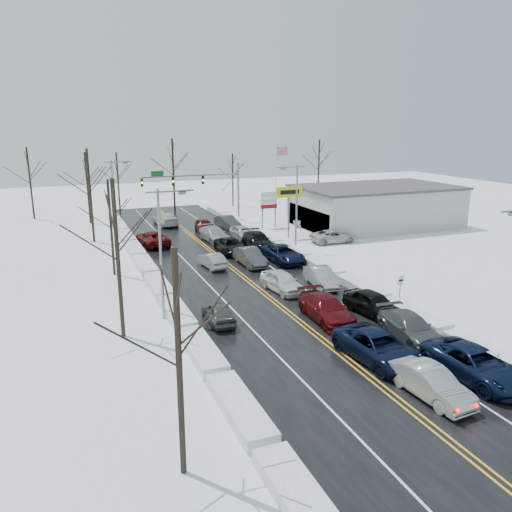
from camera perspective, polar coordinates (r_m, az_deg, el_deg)
name	(u,v)px	position (r m, az deg, el deg)	size (l,w,h in m)	color
ground	(256,287)	(41.32, 0.04, -3.58)	(160.00, 160.00, 0.00)	white
road_surface	(248,280)	(43.09, -0.95, -2.79)	(14.00, 84.00, 0.01)	black
snow_bank_left	(160,291)	(41.16, -10.91, -3.94)	(1.52, 72.00, 0.64)	white
snow_bank_right	(325,271)	(46.21, 7.90, -1.72)	(1.52, 72.00, 0.64)	white
traffic_signal_mast	(203,183)	(67.29, -6.13, 8.31)	(13.28, 0.39, 8.00)	slate
tires_plus_sign	(289,196)	(58.62, 3.82, 6.91)	(3.20, 0.34, 6.00)	slate
used_vehicles_sign	(269,202)	(64.28, 1.49, 6.14)	(2.20, 0.22, 4.65)	slate
speed_limit_sign	(400,285)	(38.13, 16.17, -3.21)	(0.55, 0.09, 2.35)	slate
flagpole	(277,175)	(73.09, 2.42, 9.25)	(1.87, 1.20, 10.00)	silver
dealership_building	(375,206)	(67.45, 13.49, 5.58)	(20.40, 12.40, 5.30)	#B3B3AE
streetlight_ne	(295,201)	(52.29, 4.46, 6.28)	(3.20, 0.25, 9.00)	slate
streetlight_sw	(163,244)	(33.90, -10.55, 1.36)	(3.20, 0.25, 9.00)	slate
streetlight_nw	(115,192)	(61.22, -15.80, 7.03)	(3.20, 0.25, 9.00)	slate
tree_left_a	(177,321)	(18.10, -8.99, -7.37)	(3.60, 3.60, 9.00)	#2D231C
tree_left_b	(116,229)	(31.16, -15.74, 3.03)	(4.00, 4.00, 10.00)	#2D231C
tree_left_c	(110,209)	(45.16, -16.38, 5.17)	(3.40, 3.40, 8.50)	#2D231C
tree_left_d	(89,177)	(58.78, -18.56, 8.51)	(4.20, 4.20, 10.50)	#2D231C
tree_left_e	(86,174)	(70.80, -18.82, 8.87)	(3.80, 3.80, 9.50)	#2D231C
tree_far_a	(29,169)	(76.73, -24.54, 9.00)	(4.00, 4.00, 10.00)	#2D231C
tree_far_b	(117,171)	(78.17, -15.56, 9.36)	(3.60, 3.60, 9.00)	#2D231C
tree_far_c	(173,161)	(77.38, -9.48, 10.68)	(4.40, 4.40, 11.00)	#2D231C
tree_far_d	(233,170)	(81.66, -2.69, 9.84)	(3.40, 3.40, 8.50)	#2D231C
tree_far_e	(319,158)	(88.50, 7.21, 11.04)	(4.20, 4.20, 10.50)	#2D231C
queued_car_1	(430,397)	(27.04, 19.23, -14.97)	(1.63, 4.66, 1.54)	#AAADB2
queued_car_2	(378,361)	(29.91, 13.72, -11.53)	(2.76, 5.98, 1.66)	black
queued_car_3	(326,320)	(35.01, 7.98, -7.22)	(2.31, 5.68, 1.65)	#4E0A0F
queued_car_4	(282,291)	(40.41, 3.01, -4.04)	(1.93, 4.81, 1.64)	silver
queued_car_5	(250,265)	(47.66, -0.68, -1.05)	(1.73, 4.97, 1.64)	#3D3F42
queued_car_6	(230,253)	(52.41, -2.94, 0.40)	(2.48, 5.39, 1.50)	black
queued_car_7	(214,241)	(57.65, -4.79, 1.71)	(2.28, 5.62, 1.63)	#94969B
queued_car_8	(205,233)	(62.22, -5.88, 2.66)	(2.00, 4.98, 1.70)	#440909
queued_car_10	(474,378)	(29.62, 23.65, -12.69)	(2.77, 6.01, 1.67)	black
queued_car_11	(409,339)	(33.20, 17.10, -9.03)	(2.20, 5.40, 1.57)	#45484B
queued_car_12	(373,315)	(36.47, 13.18, -6.56)	(2.01, 5.00, 1.70)	black
queued_car_13	(321,286)	(42.03, 7.43, -3.39)	(1.64, 4.71, 1.55)	#989B9F
queued_car_14	(283,262)	(48.95, 3.09, -0.65)	(2.68, 5.80, 1.61)	black
queued_car_15	(258,248)	(54.30, 0.20, 0.94)	(2.37, 5.83, 1.69)	black
queued_car_16	(242,239)	(58.51, -1.58, 1.95)	(1.86, 4.62, 1.57)	#BBBBBD
queued_car_17	(227,228)	(64.62, -3.28, 3.17)	(1.71, 4.89, 1.61)	#3B3D3F
oncoming_car_0	(212,267)	(47.13, -5.03, -1.30)	(1.46, 4.19, 1.38)	#97999E
oncoming_car_1	(153,245)	(56.62, -11.67, 1.21)	(2.72, 5.90, 1.64)	#550B0B
oncoming_car_2	(166,225)	(67.65, -10.26, 3.49)	(2.38, 5.85, 1.70)	silver
oncoming_car_3	(219,322)	(34.37, -4.29, -7.54)	(1.66, 4.12, 1.40)	#46494C
parked_car_0	(333,243)	(57.42, 8.81, 1.53)	(2.43, 5.27, 1.46)	silver
parked_car_1	(331,231)	(63.72, 8.60, 2.86)	(2.38, 5.86, 1.70)	#AEB2B6
parked_car_2	(299,226)	(66.58, 4.93, 3.49)	(1.84, 4.56, 1.55)	silver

